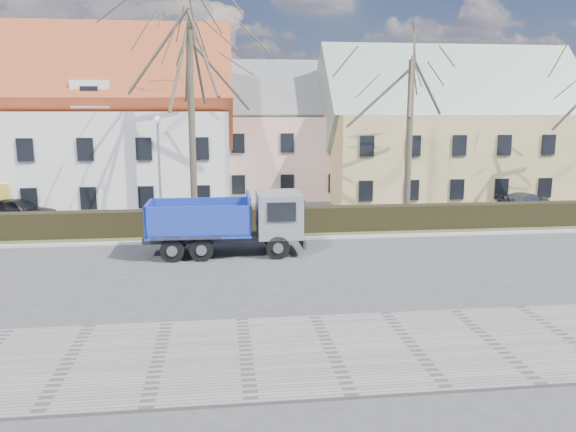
{
  "coord_description": "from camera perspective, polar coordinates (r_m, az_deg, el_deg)",
  "views": [
    {
      "loc": [
        -0.55,
        -22.11,
        6.25
      ],
      "look_at": [
        2.43,
        2.45,
        1.6
      ],
      "focal_mm": 35.0,
      "sensor_mm": 36.0,
      "label": 1
    }
  ],
  "objects": [
    {
      "name": "parked_car_b",
      "position": [
        38.29,
        22.98,
        1.32
      ],
      "size": [
        4.49,
        3.17,
        1.21
      ],
      "primitive_type": "imported",
      "rotation": [
        0.0,
        0.0,
        1.97
      ],
      "color": "#2E2F39",
      "rests_on": "ground"
    },
    {
      "name": "building_pink",
      "position": [
        42.41,
        -0.75,
        7.61
      ],
      "size": [
        10.8,
        8.8,
        8.0
      ],
      "primitive_type": null,
      "color": "#D8A799",
      "rests_on": "ground"
    },
    {
      "name": "parked_car_a",
      "position": [
        35.11,
        -25.7,
        0.53
      ],
      "size": [
        4.58,
        3.02,
        1.45
      ],
      "primitive_type": "imported",
      "rotation": [
        0.0,
        0.0,
        1.23
      ],
      "color": "black",
      "rests_on": "ground"
    },
    {
      "name": "curb_far",
      "position": [
        27.42,
        -5.59,
        -2.45
      ],
      "size": [
        80.0,
        0.3,
        0.12
      ],
      "primitive_type": "cube",
      "color": "#ADAAA7",
      "rests_on": "ground"
    },
    {
      "name": "streetlight",
      "position": [
        29.45,
        -12.9,
        4.12
      ],
      "size": [
        0.48,
        0.48,
        6.08
      ],
      "primitive_type": null,
      "color": "#9DA0A3",
      "rests_on": "ground"
    },
    {
      "name": "cart_frame",
      "position": [
        27.61,
        -10.34,
        -2.0
      ],
      "size": [
        0.68,
        0.46,
        0.58
      ],
      "primitive_type": null,
      "rotation": [
        0.0,
        0.0,
        -0.16
      ],
      "color": "silver",
      "rests_on": "ground"
    },
    {
      "name": "ground",
      "position": [
        22.98,
        -5.3,
        -5.18
      ],
      "size": [
        120.0,
        120.0,
        0.0
      ],
      "primitive_type": "plane",
      "color": "#3D3D3F"
    },
    {
      "name": "tree_2",
      "position": [
        32.39,
        12.26,
        9.08
      ],
      "size": [
        8.0,
        8.0,
        11.0
      ],
      "primitive_type": null,
      "color": "#433B2E",
      "rests_on": "ground"
    },
    {
      "name": "building_yellow",
      "position": [
        42.51,
        16.15,
        7.54
      ],
      "size": [
        18.8,
        10.8,
        8.5
      ],
      "primitive_type": null,
      "color": "tan",
      "rests_on": "ground"
    },
    {
      "name": "building_white",
      "position": [
        40.12,
        -25.22,
        7.5
      ],
      "size": [
        26.8,
        10.8,
        9.5
      ],
      "primitive_type": null,
      "color": "silver",
      "rests_on": "ground"
    },
    {
      "name": "sidewalk_near",
      "position": [
        14.97,
        -4.3,
        -13.9
      ],
      "size": [
        80.0,
        5.0,
        0.08
      ],
      "primitive_type": "cube",
      "color": "gray",
      "rests_on": "ground"
    },
    {
      "name": "tree_1",
      "position": [
        30.64,
        -9.79,
        10.63
      ],
      "size": [
        9.2,
        9.2,
        12.65
      ],
      "primitive_type": null,
      "color": "#433B2E",
      "rests_on": "ground"
    },
    {
      "name": "dump_truck",
      "position": [
        24.75,
        -6.88,
        -0.7
      ],
      "size": [
        7.08,
        2.67,
        2.83
      ],
      "primitive_type": null,
      "rotation": [
        0.0,
        0.0,
        -0.01
      ],
      "color": "navy",
      "rests_on": "ground"
    },
    {
      "name": "hedge",
      "position": [
        28.67,
        -5.68,
        -0.67
      ],
      "size": [
        60.0,
        0.9,
        1.3
      ],
      "primitive_type": "cube",
      "color": "black",
      "rests_on": "ground"
    },
    {
      "name": "grass_strip",
      "position": [
        28.99,
        -5.67,
        -1.76
      ],
      "size": [
        80.0,
        3.0,
        0.1
      ],
      "primitive_type": "cube",
      "color": "#3D4828",
      "rests_on": "ground"
    }
  ]
}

